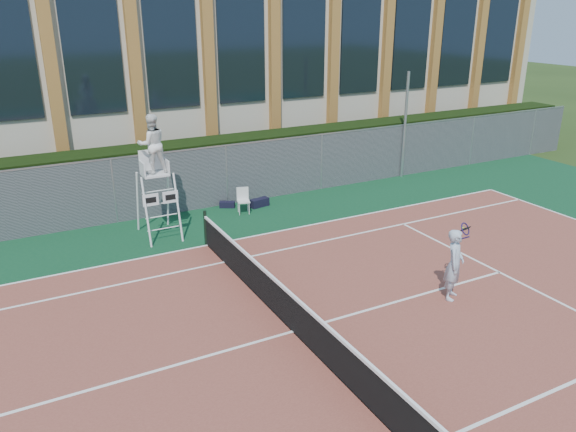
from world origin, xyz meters
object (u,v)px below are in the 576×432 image
plastic_chair (243,198)px  umpire_chair (152,147)px  steel_pole (405,126)px  tennis_player (454,264)px

plastic_chair → umpire_chair: bearing=-168.1°
steel_pole → umpire_chair: (-11.01, -1.65, 0.65)m
steel_pole → plastic_chair: (-7.80, -0.97, -1.67)m
tennis_player → umpire_chair: bearing=125.1°
steel_pole → umpire_chair: steel_pole is taller
umpire_chair → plastic_chair: size_ratio=4.33×
umpire_chair → tennis_player: size_ratio=2.15×
steel_pole → plastic_chair: size_ratio=4.89×
steel_pole → umpire_chair: size_ratio=1.13×
steel_pole → umpire_chair: 11.15m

